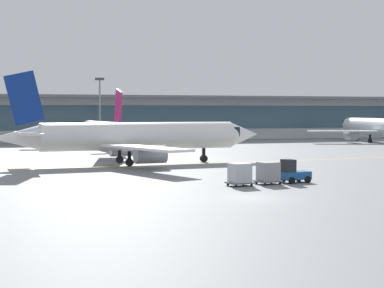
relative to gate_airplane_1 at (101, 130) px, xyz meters
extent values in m
plane|color=gray|center=(0.93, -65.92, -2.96)|extent=(400.00, 400.00, 0.00)
cube|color=yellow|center=(-0.94, -37.35, -2.96)|extent=(109.75, 8.10, 0.01)
cube|color=#B2B7BC|center=(0.93, 24.49, 1.54)|extent=(204.17, 8.00, 9.00)
cube|color=#385666|center=(0.93, 20.41, 1.99)|extent=(196.00, 0.16, 5.04)
cube|color=slate|center=(0.93, 22.99, 6.34)|extent=(212.33, 11.00, 0.60)
cylinder|color=silver|center=(-0.03, 0.38, 0.10)|extent=(4.48, 21.54, 2.97)
cone|color=silver|center=(-0.91, 12.82, 0.10)|extent=(3.07, 3.76, 2.82)
cube|color=black|center=(-0.75, 10.45, 0.47)|extent=(2.50, 2.83, 1.04)
cone|color=silver|center=(0.90, -12.65, 0.10)|extent=(2.86, 4.92, 2.52)
cube|color=silver|center=(-7.48, -1.90, -0.72)|extent=(12.54, 5.27, 0.24)
cylinder|color=#999EA3|center=(-5.14, -0.42, -1.55)|extent=(2.05, 3.27, 1.83)
cube|color=silver|center=(7.68, -0.82, -0.72)|extent=(12.44, 6.83, 0.24)
cylinder|color=#999EA3|center=(5.14, 0.31, -1.55)|extent=(2.05, 3.27, 1.83)
cube|color=#B21E66|center=(0.83, -11.70, 4.12)|extent=(0.60, 4.02, 5.59)
cube|color=silver|center=(-1.37, -11.51, 0.54)|extent=(4.51, 2.40, 0.21)
cube|color=silver|center=(2.99, -11.20, 0.54)|extent=(4.51, 2.40, 0.21)
cylinder|color=black|center=(-0.56, 7.85, -2.17)|extent=(0.38, 0.38, 1.57)
cylinder|color=black|center=(-0.56, 7.85, -2.57)|extent=(0.54, 0.82, 0.79)
cylinder|color=black|center=(-1.91, -1.50, -2.17)|extent=(0.38, 0.38, 1.57)
cylinder|color=black|center=(-1.91, -1.50, -2.57)|extent=(0.54, 0.82, 0.79)
cylinder|color=black|center=(2.10, -1.22, -2.17)|extent=(0.38, 0.38, 1.57)
cylinder|color=black|center=(2.10, -1.22, -2.57)|extent=(0.54, 0.82, 0.79)
cylinder|color=white|center=(55.19, 0.18, 0.32)|extent=(5.31, 23.15, 3.19)
cone|color=white|center=(56.44, 13.51, 0.32)|extent=(3.37, 4.09, 3.03)
cube|color=black|center=(56.20, 10.98, 0.72)|extent=(2.74, 3.09, 1.12)
cube|color=white|center=(46.90, -0.92, -0.56)|extent=(13.32, 7.58, 0.26)
cylinder|color=#999EA3|center=(49.64, 0.23, -1.44)|extent=(2.27, 3.54, 1.97)
cylinder|color=black|center=(55.94, 8.18, -2.12)|extent=(0.41, 0.41, 1.69)
cylinder|color=black|center=(55.94, 8.18, -2.54)|extent=(0.59, 0.89, 0.84)
cylinder|color=black|center=(52.87, -1.48, -2.12)|extent=(0.41, 0.41, 1.69)
cylinder|color=black|center=(52.87, -1.48, -2.54)|extent=(0.59, 0.89, 0.84)
cylinder|color=white|center=(-0.94, -35.35, 0.41)|extent=(23.76, 4.93, 3.28)
cone|color=white|center=(12.78, -34.38, 0.41)|extent=(4.14, 3.38, 3.11)
cube|color=black|center=(10.17, -34.56, 0.82)|extent=(3.12, 2.76, 1.15)
cone|color=white|center=(-15.32, -36.36, 0.41)|extent=(5.42, 3.15, 2.78)
cube|color=white|center=(-3.46, -27.12, -0.49)|extent=(5.82, 13.83, 0.27)
cylinder|color=#999EA3|center=(-1.82, -29.71, -1.40)|extent=(3.60, 2.26, 2.02)
cube|color=white|center=(-2.28, -43.84, -0.49)|extent=(7.53, 13.73, 0.27)
cylinder|color=#999EA3|center=(-1.02, -41.05, -1.40)|extent=(3.60, 2.26, 2.02)
cube|color=navy|center=(-14.27, -36.29, 4.84)|extent=(4.43, 0.66, 6.17)
cube|color=white|center=(-14.06, -33.86, 0.90)|extent=(2.65, 4.97, 0.23)
cube|color=white|center=(-13.72, -38.66, 0.90)|extent=(2.65, 4.97, 0.23)
cylinder|color=black|center=(7.29, -34.76, -2.09)|extent=(0.42, 0.42, 1.73)
cylinder|color=black|center=(7.29, -34.76, -2.53)|extent=(0.90, 0.59, 0.87)
cylinder|color=black|center=(-3.02, -33.27, -2.09)|extent=(0.42, 0.42, 1.73)
cylinder|color=black|center=(-3.02, -33.27, -2.53)|extent=(0.90, 0.59, 0.87)
cylinder|color=black|center=(-2.71, -37.69, -2.09)|extent=(0.42, 0.42, 1.73)
cylinder|color=black|center=(-2.71, -37.69, -2.53)|extent=(0.90, 0.59, 0.87)
cube|color=#194C8C|center=(8.13, -58.17, -2.31)|extent=(2.78, 1.77, 0.70)
cube|color=#1E2328|center=(7.38, -58.28, -1.41)|extent=(1.07, 1.36, 1.10)
cylinder|color=black|center=(8.86, -57.35, -2.66)|extent=(0.63, 0.31, 0.60)
cylinder|color=black|center=(9.07, -58.74, -2.66)|extent=(0.63, 0.31, 0.60)
cylinder|color=black|center=(7.18, -57.60, -2.66)|extent=(0.63, 0.31, 0.60)
cylinder|color=black|center=(7.39, -58.99, -2.66)|extent=(0.63, 0.31, 0.60)
cube|color=#595B60|center=(5.31, -58.59, -2.68)|extent=(2.31, 1.89, 0.12)
cube|color=gray|center=(5.31, -58.59, -1.82)|extent=(1.80, 1.72, 1.60)
cylinder|color=black|center=(5.95, -57.79, -2.85)|extent=(0.23, 0.13, 0.22)
cylinder|color=black|center=(6.15, -59.17, -2.85)|extent=(0.23, 0.13, 0.22)
cylinder|color=black|center=(4.47, -58.01, -2.85)|extent=(0.23, 0.13, 0.22)
cylinder|color=black|center=(4.67, -59.39, -2.85)|extent=(0.23, 0.13, 0.22)
cube|color=#595B60|center=(2.49, -59.00, -2.68)|extent=(2.31, 1.89, 0.12)
cube|color=#B2B7C1|center=(2.49, -59.00, -1.82)|extent=(1.80, 1.72, 1.60)
cylinder|color=black|center=(3.13, -58.20, -2.85)|extent=(0.23, 0.13, 0.22)
cylinder|color=black|center=(3.34, -59.59, -2.85)|extent=(0.23, 0.13, 0.22)
cylinder|color=black|center=(1.65, -58.42, -2.85)|extent=(0.23, 0.13, 0.22)
cylinder|color=black|center=(1.86, -59.81, -2.85)|extent=(0.23, 0.13, 0.22)
cylinder|color=gray|center=(2.21, 15.78, 3.24)|extent=(0.36, 0.36, 12.40)
cube|color=#3F3F42|center=(2.21, 15.78, 9.69)|extent=(1.80, 0.30, 0.50)
camera|label=1|loc=(-16.98, -108.09, 3.47)|focal=58.25mm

